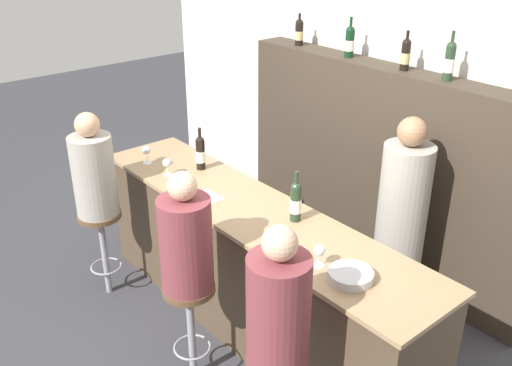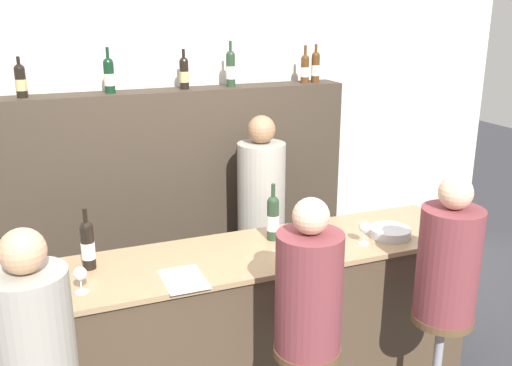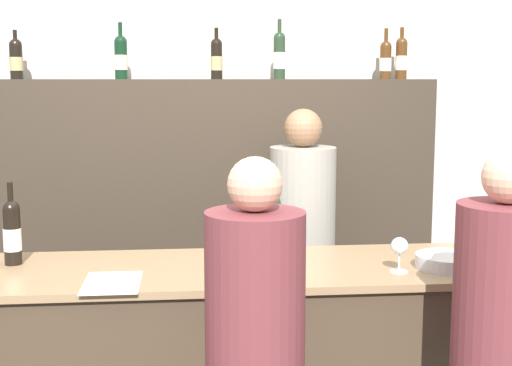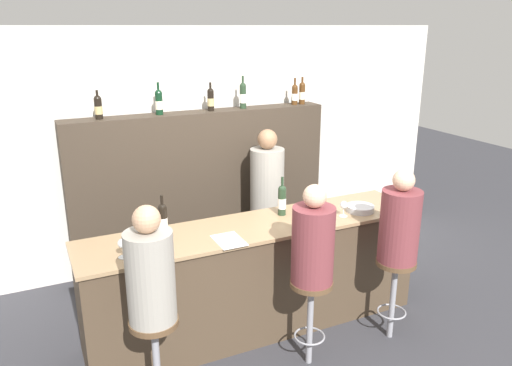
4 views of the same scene
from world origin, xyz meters
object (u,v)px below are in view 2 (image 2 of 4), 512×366
at_px(wine_bottle_counter_0, 88,244).
at_px(wine_bottle_backbar_4, 305,68).
at_px(wine_bottle_backbar_1, 109,75).
at_px(guest_seated_left, 34,336).
at_px(wine_glass_1, 80,275).
at_px(metal_bowl, 390,232).
at_px(bartender, 261,227).
at_px(wine_glass_2, 365,228).
at_px(wine_bottle_backbar_5, 315,66).
at_px(wine_bottle_backbar_2, 184,73).
at_px(wine_glass_0, 13,284).
at_px(bar_stool_right, 439,342).
at_px(guest_seated_right, 449,258).
at_px(guest_seated_middle, 309,286).
at_px(wine_bottle_backbar_3, 231,68).
at_px(wine_bottle_counter_1, 273,217).
at_px(wine_bottle_backbar_0, 21,80).

relative_size(wine_bottle_counter_0, wine_bottle_backbar_4, 1.15).
xyz_separation_m(wine_bottle_backbar_1, guest_seated_left, (-0.64, -2.03, -0.79)).
xyz_separation_m(wine_glass_1, guest_seated_left, (-0.23, -0.50, -0.00)).
bearing_deg(metal_bowl, bartender, 111.92).
distance_m(wine_bottle_backbar_1, wine_glass_2, 2.10).
distance_m(wine_bottle_counter_0, wine_bottle_backbar_5, 2.48).
relative_size(wine_bottle_backbar_4, wine_bottle_backbar_5, 0.98).
distance_m(wine_bottle_backbar_2, wine_glass_0, 2.14).
distance_m(bar_stool_right, guest_seated_right, 0.51).
bearing_deg(guest_seated_middle, wine_bottle_backbar_3, 80.63).
xyz_separation_m(wine_bottle_counter_1, wine_bottle_backbar_2, (-0.18, 1.27, 0.74)).
bearing_deg(guest_seated_right, metal_bowl, 89.39).
distance_m(wine_bottle_backbar_5, guest_seated_middle, 2.43).
bearing_deg(bartender, bar_stool_right, -75.25).
height_order(wine_bottle_backbar_0, wine_glass_2, wine_bottle_backbar_0).
distance_m(wine_bottle_backbar_0, bartender, 1.99).
distance_m(bar_stool_right, bartender, 1.64).
xyz_separation_m(wine_bottle_backbar_5, bartender, (-0.66, -0.45, -1.14)).
relative_size(wine_bottle_backbar_1, wine_bottle_backbar_2, 1.09).
distance_m(metal_bowl, bar_stool_right, 0.70).
height_order(wine_bottle_counter_1, guest_seated_right, guest_seated_right).
relative_size(bar_stool_right, bartender, 0.46).
bearing_deg(wine_bottle_counter_1, wine_bottle_backbar_3, 81.50).
height_order(bar_stool_right, bartender, bartender).
height_order(wine_bottle_backbar_4, guest_seated_middle, wine_bottle_backbar_4).
bearing_deg(wine_bottle_backbar_1, wine_bottle_counter_0, -105.32).
height_order(wine_bottle_backbar_4, guest_seated_left, wine_bottle_backbar_4).
distance_m(wine_bottle_backbar_3, wine_glass_1, 2.18).
distance_m(wine_bottle_counter_0, metal_bowl, 1.78).
bearing_deg(wine_bottle_backbar_4, wine_glass_2, -102.97).
xyz_separation_m(wine_bottle_backbar_0, wine_bottle_backbar_3, (1.51, 0.00, 0.03)).
xyz_separation_m(wine_bottle_counter_0, wine_bottle_backbar_5, (2.00, 1.27, 0.74)).
distance_m(wine_bottle_backbar_4, guest_seated_left, 3.09).
xyz_separation_m(wine_bottle_counter_0, wine_bottle_backbar_0, (-0.24, 1.27, 0.73)).
xyz_separation_m(wine_glass_2, guest_seated_left, (-1.85, -0.50, -0.00)).
height_order(wine_bottle_backbar_1, wine_glass_0, wine_bottle_backbar_1).
bearing_deg(metal_bowl, wine_glass_2, -170.03).
bearing_deg(wine_bottle_backbar_2, wine_bottle_counter_1, -81.93).
height_order(wine_bottle_backbar_0, wine_bottle_backbar_2, wine_bottle_backbar_2).
relative_size(wine_glass_0, wine_glass_2, 1.05).
distance_m(wine_bottle_counter_1, wine_bottle_backbar_2, 1.48).
relative_size(wine_bottle_backbar_3, bartender, 0.22).
xyz_separation_m(wine_bottle_backbar_2, guest_seated_middle, (0.03, -2.03, -0.80)).
bearing_deg(wine_bottle_backbar_2, guest_seated_middle, -89.03).
bearing_deg(bartender, wine_bottle_backbar_4, 38.41).
relative_size(metal_bowl, guest_seated_right, 0.32).
distance_m(wine_bottle_backbar_3, wine_glass_0, 2.38).
bearing_deg(wine_glass_0, guest_seated_left, -80.87).
bearing_deg(bar_stool_right, wine_bottle_counter_1, 131.67).
xyz_separation_m(wine_bottle_backbar_4, metal_bowl, (-0.14, -1.50, -0.85)).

